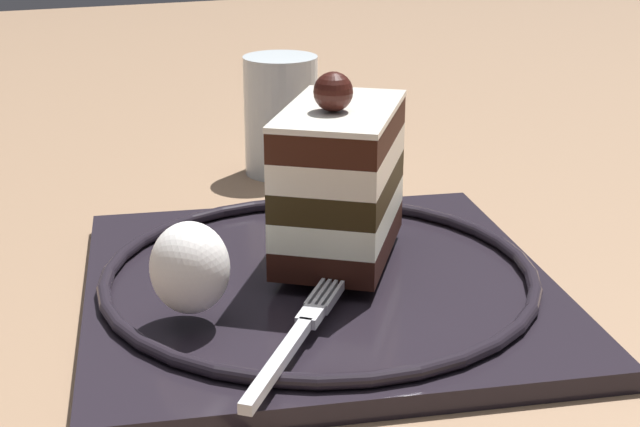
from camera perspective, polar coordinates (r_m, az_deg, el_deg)
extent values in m
plane|color=#8E6E52|center=(0.51, -0.42, -4.79)|extent=(2.40, 2.40, 0.00)
cube|color=black|center=(0.50, 0.00, -4.63)|extent=(0.29, 0.29, 0.01)
torus|color=black|center=(0.49, 0.00, -3.67)|extent=(0.27, 0.27, 0.01)
cube|color=black|center=(0.51, 1.19, -1.51)|extent=(0.11, 0.10, 0.02)
cube|color=white|center=(0.50, 1.21, 0.14)|extent=(0.11, 0.10, 0.02)
cube|color=black|center=(0.50, 1.22, 1.83)|extent=(0.11, 0.10, 0.02)
cube|color=white|center=(0.49, 1.23, 3.55)|extent=(0.11, 0.10, 0.02)
cube|color=#34150B|center=(0.49, 1.25, 5.30)|extent=(0.11, 0.10, 0.02)
cube|color=white|center=(0.49, 1.25, 6.36)|extent=(0.11, 0.10, 0.00)
sphere|color=black|center=(0.47, 0.97, 7.40)|extent=(0.02, 0.02, 0.02)
ellipsoid|color=white|center=(0.44, -7.99, -3.32)|extent=(0.04, 0.04, 0.04)
cube|color=silver|center=(0.40, -2.58, -9.12)|extent=(0.06, 0.05, 0.00)
cube|color=silver|center=(0.43, -0.60, -6.35)|extent=(0.02, 0.02, 0.00)
cube|color=silver|center=(0.45, 0.89, -5.18)|extent=(0.02, 0.02, 0.00)
cube|color=silver|center=(0.45, 0.48, -5.13)|extent=(0.02, 0.02, 0.00)
cube|color=silver|center=(0.45, 0.08, -5.07)|extent=(0.02, 0.02, 0.00)
cube|color=silver|center=(0.45, -0.32, -5.02)|extent=(0.02, 0.02, 0.00)
cylinder|color=silver|center=(0.70, -2.41, 6.03)|extent=(0.06, 0.06, 0.09)
cylinder|color=black|center=(0.70, -2.40, 5.53)|extent=(0.05, 0.05, 0.07)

